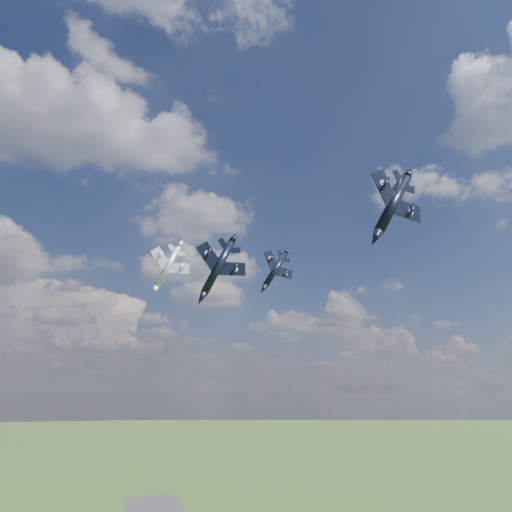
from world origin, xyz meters
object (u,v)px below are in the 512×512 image
object	(u,v)px
jet_right_navy	(393,204)
jet_high_navy	(275,270)
jet_left_silver	(168,267)
jet_lead_navy	(218,267)

from	to	relation	value
jet_right_navy	jet_high_navy	world-z (taller)	jet_high_navy
jet_left_silver	jet_right_navy	bearing A→B (deg)	-59.47
jet_right_navy	jet_lead_navy	bearing A→B (deg)	115.76
jet_lead_navy	jet_high_navy	bearing A→B (deg)	53.94
jet_lead_navy	jet_left_silver	size ratio (longest dim) A/B	1.13
jet_lead_navy	jet_left_silver	world-z (taller)	jet_left_silver
jet_lead_navy	jet_right_navy	bearing A→B (deg)	-51.18
jet_high_navy	jet_left_silver	bearing A→B (deg)	-169.19
jet_lead_navy	jet_left_silver	bearing A→B (deg)	119.48
jet_right_navy	jet_high_navy	size ratio (longest dim) A/B	1.08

